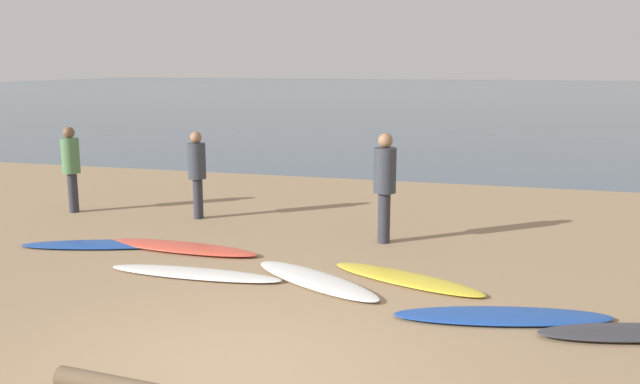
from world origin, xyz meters
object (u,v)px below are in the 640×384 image
object	(u,v)px
surfboard_6	(503,316)
surfboard_4	(315,280)
person_1	(385,179)
surfboard_5	(406,279)
surfboard_1	(104,244)
surfboard_2	(182,247)
surfboard_3	(195,273)
person_0	(197,168)
surfboard_7	(626,332)
person_2	(71,162)

from	to	relation	value
surfboard_6	surfboard_4	bearing A→B (deg)	151.85
surfboard_4	person_1	world-z (taller)	person_1
surfboard_5	person_1	xyz separation A→B (m)	(-0.65, 1.85, 1.01)
surfboard_1	person_1	world-z (taller)	person_1
surfboard_2	surfboard_5	xyz separation A→B (m)	(3.59, -0.55, -0.01)
surfboard_3	person_1	bearing A→B (deg)	47.08
surfboard_5	person_0	bearing A→B (deg)	170.58
surfboard_5	surfboard_6	bearing A→B (deg)	-17.54
surfboard_5	person_0	xyz separation A→B (m)	(-4.29, 2.59, 0.92)
surfboard_2	surfboard_3	world-z (taller)	surfboard_2
surfboard_7	surfboard_1	bearing A→B (deg)	151.06
surfboard_3	person_0	distance (m)	3.60
surfboard_7	person_2	size ratio (longest dim) A/B	1.14
surfboard_1	surfboard_2	xyz separation A→B (m)	(1.30, 0.13, 0.01)
surfboard_7	person_0	bearing A→B (deg)	134.28
surfboard_7	surfboard_5	bearing A→B (deg)	138.11
surfboard_1	person_0	world-z (taller)	person_0
surfboard_5	surfboard_6	xyz separation A→B (m)	(1.26, -1.03, 0.00)
surfboard_7	person_0	size ratio (longest dim) A/B	1.17
person_1	person_0	bearing A→B (deg)	165.80
surfboard_5	surfboard_2	bearing A→B (deg)	-167.02
surfboard_5	person_1	distance (m)	2.21
surfboard_4	surfboard_5	world-z (taller)	surfboard_4
surfboard_3	surfboard_5	size ratio (longest dim) A/B	1.11
surfboard_4	person_1	xyz separation A→B (m)	(0.50, 2.25, 1.01)
surfboard_3	surfboard_4	distance (m)	1.68
surfboard_2	surfboard_3	distance (m)	1.35
person_1	person_2	xyz separation A→B (m)	(-6.23, 0.57, -0.07)
surfboard_1	person_2	distance (m)	2.98
surfboard_4	person_1	distance (m)	2.51
surfboard_3	surfboard_6	bearing A→B (deg)	-7.39
surfboard_6	surfboard_1	bearing A→B (deg)	153.32
surfboard_2	surfboard_7	world-z (taller)	surfboard_7
surfboard_1	surfboard_7	bearing A→B (deg)	-29.61
surfboard_3	surfboard_4	world-z (taller)	surfboard_4
surfboard_7	person_2	world-z (taller)	person_2
surfboard_5	surfboard_4	bearing A→B (deg)	-139.30
surfboard_6	person_1	world-z (taller)	person_1
surfboard_7	surfboard_2	bearing A→B (deg)	147.41
person_0	surfboard_5	bearing A→B (deg)	130.75
surfboard_7	surfboard_3	bearing A→B (deg)	156.61
surfboard_7	person_1	xyz separation A→B (m)	(-3.17, 3.04, 1.00)
person_0	person_2	size ratio (longest dim) A/B	0.98
surfboard_6	person_2	world-z (taller)	person_2
person_0	person_2	xyz separation A→B (m)	(-2.58, -0.17, 0.02)
surfboard_1	surfboard_7	distance (m)	7.58
surfboard_1	surfboard_5	xyz separation A→B (m)	(4.88, -0.42, 0.01)
surfboard_7	surfboard_6	bearing A→B (deg)	156.15
surfboard_1	surfboard_4	world-z (taller)	surfboard_4
surfboard_6	person_0	distance (m)	6.69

